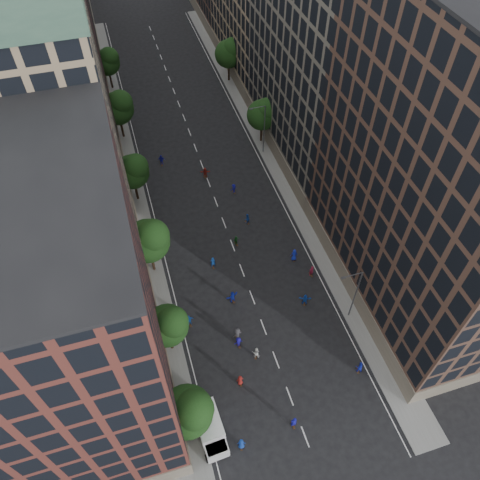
{
  "coord_description": "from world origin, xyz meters",
  "views": [
    {
      "loc": [
        -11.06,
        -13.12,
        50.33
      ],
      "look_at": [
        0.8,
        26.03,
        2.0
      ],
      "focal_mm": 35.0,
      "sensor_mm": 36.0,
      "label": 1
    }
  ],
  "objects_px": {
    "skater_0": "(241,444)",
    "skater_1": "(294,422)",
    "streetlamp_near": "(354,293)",
    "cargo_van": "(210,429)",
    "skater_2": "(359,367)",
    "streetlamp_far": "(263,127)"
  },
  "relations": [
    {
      "from": "cargo_van",
      "to": "skater_1",
      "type": "bearing_deg",
      "value": -14.29
    },
    {
      "from": "skater_0",
      "to": "skater_2",
      "type": "relative_size",
      "value": 0.98
    },
    {
      "from": "cargo_van",
      "to": "skater_1",
      "type": "relative_size",
      "value": 2.92
    },
    {
      "from": "streetlamp_near",
      "to": "cargo_van",
      "type": "xyz_separation_m",
      "value": [
        -19.68,
        -8.87,
        -3.64
      ]
    },
    {
      "from": "streetlamp_near",
      "to": "streetlamp_far",
      "type": "relative_size",
      "value": 1.0
    },
    {
      "from": "cargo_van",
      "to": "skater_2",
      "type": "bearing_deg",
      "value": 3.05
    },
    {
      "from": "streetlamp_near",
      "to": "skater_0",
      "type": "distance_m",
      "value": 20.71
    },
    {
      "from": "streetlamp_far",
      "to": "skater_1",
      "type": "xyz_separation_m",
      "value": [
        -11.16,
        -43.54,
        -4.21
      ]
    },
    {
      "from": "streetlamp_far",
      "to": "skater_0",
      "type": "relative_size",
      "value": 5.19
    },
    {
      "from": "skater_1",
      "to": "skater_0",
      "type": "bearing_deg",
      "value": 5.63
    },
    {
      "from": "streetlamp_far",
      "to": "skater_2",
      "type": "bearing_deg",
      "value": -92.68
    },
    {
      "from": "skater_2",
      "to": "skater_1",
      "type": "bearing_deg",
      "value": 41.18
    },
    {
      "from": "skater_1",
      "to": "skater_2",
      "type": "bearing_deg",
      "value": -157.58
    },
    {
      "from": "skater_1",
      "to": "skater_2",
      "type": "xyz_separation_m",
      "value": [
        9.29,
        3.62,
        -0.07
      ]
    },
    {
      "from": "streetlamp_far",
      "to": "streetlamp_near",
      "type": "bearing_deg",
      "value": -90.0
    },
    {
      "from": "streetlamp_near",
      "to": "skater_2",
      "type": "relative_size",
      "value": 5.09
    },
    {
      "from": "skater_0",
      "to": "skater_1",
      "type": "relative_size",
      "value": 0.91
    },
    {
      "from": "streetlamp_near",
      "to": "cargo_van",
      "type": "distance_m",
      "value": 21.89
    },
    {
      "from": "streetlamp_near",
      "to": "cargo_van",
      "type": "bearing_deg",
      "value": -155.73
    },
    {
      "from": "skater_0",
      "to": "skater_2",
      "type": "distance_m",
      "value": 15.69
    },
    {
      "from": "streetlamp_far",
      "to": "skater_2",
      "type": "height_order",
      "value": "streetlamp_far"
    },
    {
      "from": "streetlamp_far",
      "to": "cargo_van",
      "type": "distance_m",
      "value": 46.41
    }
  ]
}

